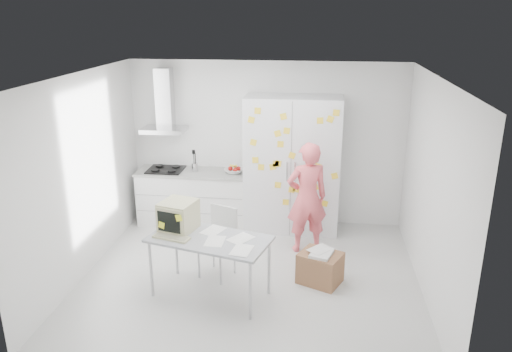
# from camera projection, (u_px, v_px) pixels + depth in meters

# --- Properties ---
(floor) EXTENTS (4.50, 4.00, 0.02)m
(floor) POSITION_uv_depth(u_px,v_px,m) (250.00, 278.00, 6.79)
(floor) COLOR silver
(floor) RESTS_ON ground
(walls) EXTENTS (4.52, 4.01, 2.70)m
(walls) POSITION_uv_depth(u_px,v_px,m) (257.00, 167.00, 7.04)
(walls) COLOR white
(walls) RESTS_ON ground
(ceiling) EXTENTS (4.50, 4.00, 0.02)m
(ceiling) POSITION_uv_depth(u_px,v_px,m) (249.00, 77.00, 5.93)
(ceiling) COLOR white
(ceiling) RESTS_ON walls
(counter_run) EXTENTS (1.84, 0.63, 1.28)m
(counter_run) POSITION_uv_depth(u_px,v_px,m) (193.00, 197.00, 8.38)
(counter_run) COLOR white
(counter_run) RESTS_ON ground
(range_hood) EXTENTS (0.70, 0.48, 1.01)m
(range_hood) POSITION_uv_depth(u_px,v_px,m) (165.00, 107.00, 8.09)
(range_hood) COLOR silver
(range_hood) RESTS_ON walls
(tall_cabinet) EXTENTS (1.50, 0.68, 2.20)m
(tall_cabinet) POSITION_uv_depth(u_px,v_px,m) (292.00, 165.00, 7.96)
(tall_cabinet) COLOR silver
(tall_cabinet) RESTS_ON ground
(person) EXTENTS (0.71, 0.57, 1.68)m
(person) POSITION_uv_depth(u_px,v_px,m) (307.00, 198.00, 7.30)
(person) COLOR #F86069
(person) RESTS_ON ground
(desk) EXTENTS (1.61, 1.09, 1.17)m
(desk) POSITION_uv_depth(u_px,v_px,m) (189.00, 226.00, 6.24)
(desk) COLOR #A4A7AE
(desk) RESTS_ON ground
(chair) EXTENTS (0.56, 0.56, 0.96)m
(chair) POSITION_uv_depth(u_px,v_px,m) (220.00, 237.00, 6.72)
(chair) COLOR silver
(chair) RESTS_ON ground
(cardboard_box) EXTENTS (0.65, 0.60, 0.46)m
(cardboard_box) POSITION_uv_depth(u_px,v_px,m) (320.00, 267.00, 6.60)
(cardboard_box) COLOR brown
(cardboard_box) RESTS_ON ground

